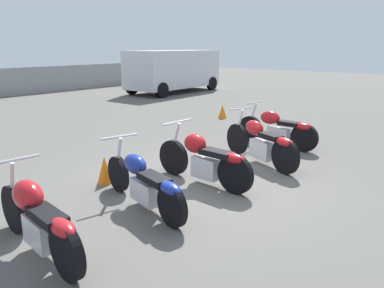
{
  "coord_description": "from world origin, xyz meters",
  "views": [
    {
      "loc": [
        -4.87,
        -3.65,
        2.29
      ],
      "look_at": [
        0.0,
        0.29,
        0.65
      ],
      "focal_mm": 35.0,
      "sensor_mm": 36.0,
      "label": 1
    }
  ],
  "objects_px": {
    "motorcycle_slot_2": "(204,159)",
    "motorcycle_slot_4": "(278,129)",
    "motorcycle_slot_1": "(144,182)",
    "traffic_cone_far": "(105,170)",
    "motorcycle_slot_0": "(37,218)",
    "traffic_cone_near": "(222,112)",
    "parked_van": "(174,69)",
    "motorcycle_slot_3": "(261,143)"
  },
  "relations": [
    {
      "from": "motorcycle_slot_1",
      "to": "motorcycle_slot_3",
      "type": "height_order",
      "value": "motorcycle_slot_3"
    },
    {
      "from": "motorcycle_slot_2",
      "to": "motorcycle_slot_4",
      "type": "relative_size",
      "value": 0.99
    },
    {
      "from": "parked_van",
      "to": "motorcycle_slot_0",
      "type": "bearing_deg",
      "value": 124.86
    },
    {
      "from": "parked_van",
      "to": "traffic_cone_near",
      "type": "xyz_separation_m",
      "value": [
        -4.37,
        -6.03,
        -0.95
      ]
    },
    {
      "from": "traffic_cone_far",
      "to": "motorcycle_slot_1",
      "type": "bearing_deg",
      "value": -102.94
    },
    {
      "from": "motorcycle_slot_0",
      "to": "motorcycle_slot_4",
      "type": "relative_size",
      "value": 0.99
    },
    {
      "from": "motorcycle_slot_0",
      "to": "traffic_cone_near",
      "type": "xyz_separation_m",
      "value": [
        8.16,
        3.1,
        -0.22
      ]
    },
    {
      "from": "motorcycle_slot_2",
      "to": "motorcycle_slot_4",
      "type": "height_order",
      "value": "motorcycle_slot_2"
    },
    {
      "from": "motorcycle_slot_1",
      "to": "motorcycle_slot_2",
      "type": "relative_size",
      "value": 1.04
    },
    {
      "from": "motorcycle_slot_3",
      "to": "motorcycle_slot_4",
      "type": "distance_m",
      "value": 1.46
    },
    {
      "from": "motorcycle_slot_3",
      "to": "parked_van",
      "type": "height_order",
      "value": "parked_van"
    },
    {
      "from": "motorcycle_slot_1",
      "to": "motorcycle_slot_4",
      "type": "height_order",
      "value": "motorcycle_slot_4"
    },
    {
      "from": "motorcycle_slot_4",
      "to": "traffic_cone_near",
      "type": "relative_size",
      "value": 4.71
    },
    {
      "from": "motorcycle_slot_4",
      "to": "motorcycle_slot_2",
      "type": "bearing_deg",
      "value": -174.44
    },
    {
      "from": "motorcycle_slot_3",
      "to": "traffic_cone_far",
      "type": "xyz_separation_m",
      "value": [
        -2.67,
        1.53,
        -0.2
      ]
    },
    {
      "from": "traffic_cone_near",
      "to": "traffic_cone_far",
      "type": "xyz_separation_m",
      "value": [
        -6.26,
        -1.86,
        0.02
      ]
    },
    {
      "from": "motorcycle_slot_0",
      "to": "motorcycle_slot_1",
      "type": "height_order",
      "value": "motorcycle_slot_0"
    },
    {
      "from": "parked_van",
      "to": "motorcycle_slot_3",
      "type": "bearing_deg",
      "value": 138.58
    },
    {
      "from": "parked_van",
      "to": "traffic_cone_near",
      "type": "relative_size",
      "value": 11.97
    },
    {
      "from": "motorcycle_slot_1",
      "to": "traffic_cone_near",
      "type": "height_order",
      "value": "motorcycle_slot_1"
    },
    {
      "from": "motorcycle_slot_2",
      "to": "parked_van",
      "type": "bearing_deg",
      "value": 47.3
    },
    {
      "from": "motorcycle_slot_4",
      "to": "traffic_cone_near",
      "type": "xyz_separation_m",
      "value": [
        2.17,
        3.05,
        -0.21
      ]
    },
    {
      "from": "motorcycle_slot_0",
      "to": "motorcycle_slot_2",
      "type": "relative_size",
      "value": 1.0
    },
    {
      "from": "parked_van",
      "to": "traffic_cone_far",
      "type": "relative_size",
      "value": 11.05
    },
    {
      "from": "motorcycle_slot_0",
      "to": "motorcycle_slot_2",
      "type": "distance_m",
      "value": 2.95
    },
    {
      "from": "motorcycle_slot_1",
      "to": "motorcycle_slot_3",
      "type": "bearing_deg",
      "value": 9.32
    },
    {
      "from": "traffic_cone_near",
      "to": "traffic_cone_far",
      "type": "bearing_deg",
      "value": -163.48
    },
    {
      "from": "motorcycle_slot_2",
      "to": "traffic_cone_near",
      "type": "distance_m",
      "value": 6.13
    },
    {
      "from": "traffic_cone_near",
      "to": "parked_van",
      "type": "bearing_deg",
      "value": 54.08
    },
    {
      "from": "motorcycle_slot_4",
      "to": "parked_van",
      "type": "bearing_deg",
      "value": 56.75
    },
    {
      "from": "traffic_cone_far",
      "to": "motorcycle_slot_2",
      "type": "bearing_deg",
      "value": -52.45
    },
    {
      "from": "motorcycle_slot_3",
      "to": "motorcycle_slot_4",
      "type": "xyz_separation_m",
      "value": [
        1.42,
        0.34,
        -0.01
      ]
    },
    {
      "from": "motorcycle_slot_2",
      "to": "parked_van",
      "type": "distance_m",
      "value": 13.33
    },
    {
      "from": "motorcycle_slot_4",
      "to": "traffic_cone_far",
      "type": "bearing_deg",
      "value": 166.27
    },
    {
      "from": "motorcycle_slot_1",
      "to": "motorcycle_slot_0",
      "type": "bearing_deg",
      "value": -166.59
    },
    {
      "from": "motorcycle_slot_0",
      "to": "motorcycle_slot_1",
      "type": "distance_m",
      "value": 1.62
    },
    {
      "from": "parked_van",
      "to": "traffic_cone_far",
      "type": "height_order",
      "value": "parked_van"
    },
    {
      "from": "motorcycle_slot_2",
      "to": "traffic_cone_far",
      "type": "height_order",
      "value": "motorcycle_slot_2"
    },
    {
      "from": "motorcycle_slot_3",
      "to": "motorcycle_slot_4",
      "type": "relative_size",
      "value": 1.0
    },
    {
      "from": "motorcycle_slot_2",
      "to": "motorcycle_slot_3",
      "type": "distance_m",
      "value": 1.64
    },
    {
      "from": "motorcycle_slot_0",
      "to": "traffic_cone_far",
      "type": "xyz_separation_m",
      "value": [
        1.91,
        1.25,
        -0.2
      ]
    },
    {
      "from": "motorcycle_slot_1",
      "to": "parked_van",
      "type": "height_order",
      "value": "parked_van"
    }
  ]
}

